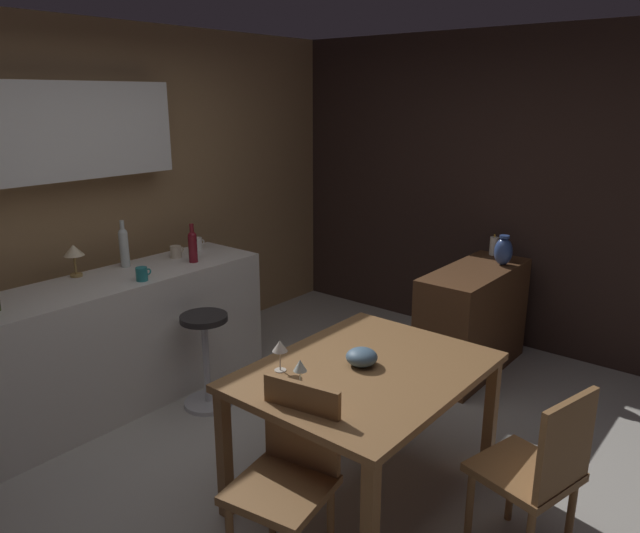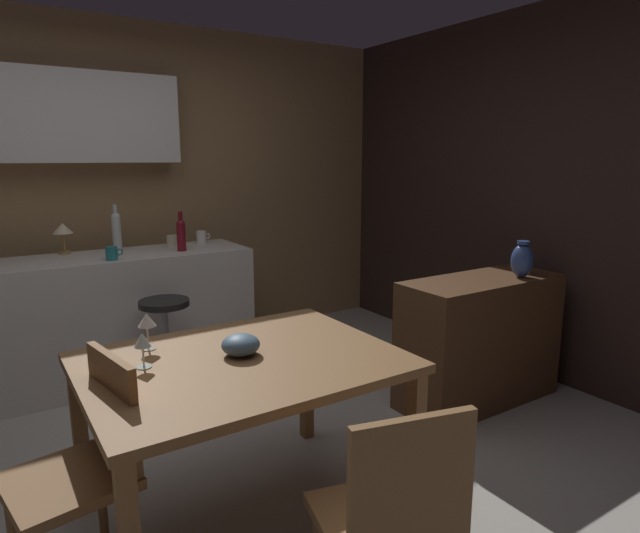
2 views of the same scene
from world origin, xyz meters
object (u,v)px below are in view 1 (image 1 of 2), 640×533
dining_table (366,382)px  cup_teal (142,274)px  cup_cream (176,252)px  counter_lamp (74,253)px  fruit_bowl (362,357)px  cup_white (197,244)px  wine_glass_right (300,367)px  vase_ceramic_blue (503,251)px  sideboard_cabinet (472,320)px  wine_glass_left (280,347)px  wine_bottle_ruby (193,245)px  chair_near_window (289,474)px  wine_bottle_clear (124,245)px  chair_by_doorway (538,470)px  pillar_candle_tall (494,246)px  bar_stool (206,358)px

dining_table → cup_teal: size_ratio=11.49×
dining_table → cup_cream: bearing=79.7°
dining_table → counter_lamp: (-0.37, 2.14, 0.41)m
fruit_bowl → cup_white: 2.12m
wine_glass_right → vase_ceramic_blue: (2.37, 0.01, 0.08)m
sideboard_cabinet → cup_cream: (-1.41, 1.77, 0.54)m
wine_glass_right → wine_glass_left: bearing=69.7°
wine_glass_right → wine_bottle_ruby: wine_bottle_ruby is taller
dining_table → chair_near_window: chair_near_window is taller
wine_glass_right → wine_bottle_clear: size_ratio=0.43×
sideboard_cabinet → chair_by_doorway: 2.02m
chair_near_window → wine_glass_right: 0.48m
chair_near_window → pillar_candle_tall: (2.88, 0.35, 0.41)m
wine_bottle_ruby → cup_teal: 0.52m
wine_glass_left → cup_teal: (0.16, 1.39, 0.08)m
wine_bottle_clear → cup_white: bearing=-2.2°
wine_glass_left → counter_lamp: counter_lamp is taller
bar_stool → wine_glass_left: bearing=-110.1°
wine_glass_right → dining_table: bearing=-18.0°
vase_ceramic_blue → counter_lamp: bearing=139.7°
cup_white → cup_cream: size_ratio=0.94×
cup_cream → counter_lamp: (-0.73, 0.13, 0.12)m
bar_stool → chair_by_doorway: bearing=-90.2°
counter_lamp → vase_ceramic_blue: size_ratio=0.94×
wine_glass_right → wine_bottle_ruby: 1.85m
cup_white → pillar_candle_tall: bearing=-47.1°
wine_glass_right → vase_ceramic_blue: bearing=0.2°
counter_lamp → wine_glass_right: bearing=-90.2°
wine_glass_right → pillar_candle_tall: 2.63m
sideboard_cabinet → chair_near_window: chair_near_window is taller
wine_bottle_clear → cup_cream: wine_bottle_clear is taller
pillar_candle_tall → cup_white: bearing=132.9°
wine_bottle_clear → counter_lamp: bearing=172.1°
vase_ceramic_blue → wine_bottle_ruby: bearing=134.2°
fruit_bowl → wine_bottle_ruby: size_ratio=0.57×
dining_table → wine_bottle_clear: 2.12m
pillar_candle_tall → vase_ceramic_blue: bearing=-143.6°
wine_bottle_ruby → pillar_candle_tall: size_ratio=1.64×
wine_bottle_clear → vase_ceramic_blue: bearing=-44.1°
chair_by_doorway → wine_bottle_clear: size_ratio=2.62×
bar_stool → cup_cream: cup_cream is taller
wine_glass_right → cup_white: (0.99, 1.94, 0.10)m
chair_near_window → fruit_bowl: size_ratio=5.31×
chair_near_window → chair_by_doorway: bearing=-49.3°
wine_bottle_ruby → vase_ceramic_blue: bearing=-45.8°
fruit_bowl → bar_stool: bearing=86.7°
chair_by_doorway → pillar_candle_tall: size_ratio=5.05×
chair_near_window → bar_stool: chair_near_window is taller
wine_glass_left → cup_white: 1.97m
wine_glass_left → wine_glass_right: size_ratio=1.13×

